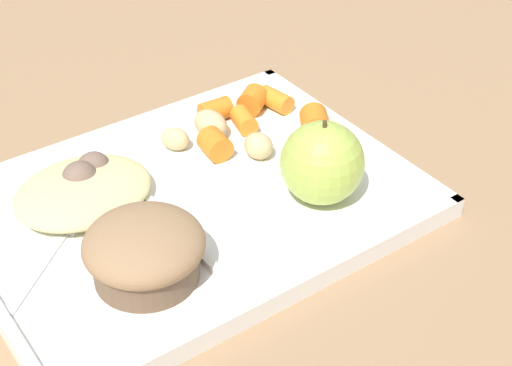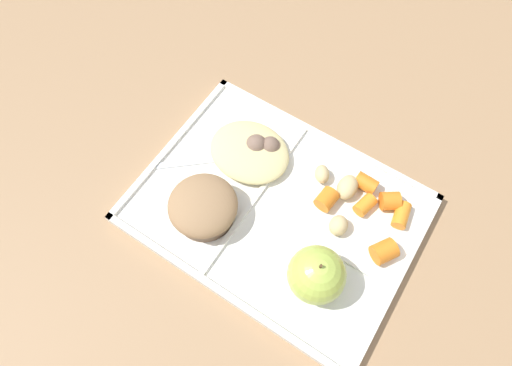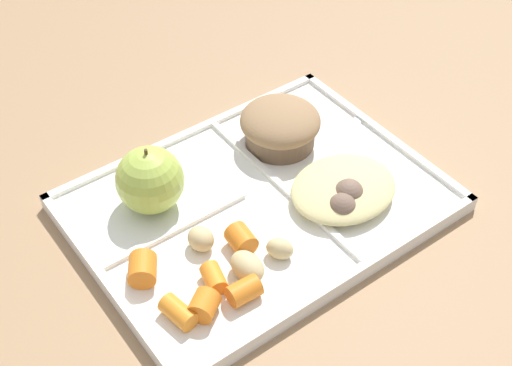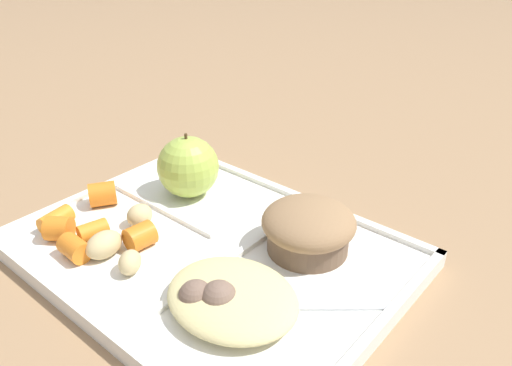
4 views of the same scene
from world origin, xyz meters
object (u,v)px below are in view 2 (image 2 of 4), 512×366
plastic_fork (213,160)px  bran_muffin (203,207)px  green_apple (316,275)px  lunch_tray (276,210)px

plastic_fork → bran_muffin: bearing=118.5°
green_apple → bran_muffin: green_apple is taller
green_apple → bran_muffin: 0.17m
bran_muffin → plastic_fork: bran_muffin is taller
bran_muffin → plastic_fork: 0.09m
green_apple → plastic_fork: (0.22, -0.08, -0.04)m
bran_muffin → green_apple: bearing=180.0°
bran_muffin → lunch_tray: bearing=-141.4°
lunch_tray → green_apple: size_ratio=4.84×
lunch_tray → bran_muffin: bearing=38.6°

